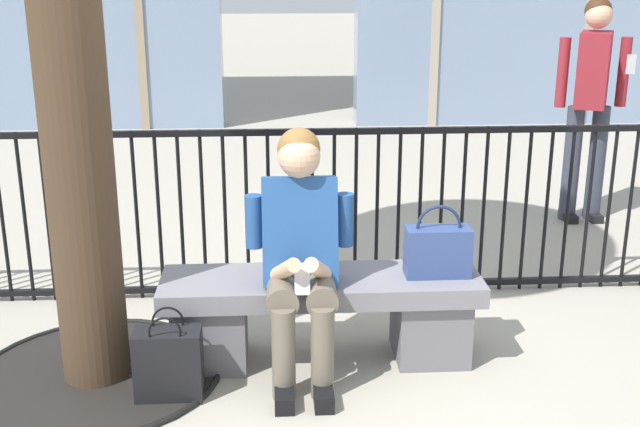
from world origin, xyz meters
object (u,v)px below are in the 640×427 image
Objects in this scene: seated_person_with_phone at (300,248)px; handbag_on_bench at (438,250)px; stone_bench at (321,310)px; shopping_bag at (169,363)px; bystander_at_railing at (591,93)px.

handbag_on_bench is (0.69, 0.12, -0.07)m from seated_person_with_phone.
shopping_bag is at bearing -154.78° from stone_bench.
seated_person_with_phone is 0.70m from handbag_on_bench.
seated_person_with_phone reaches higher than handbag_on_bench.
shopping_bag is at bearing -160.92° from seated_person_with_phone.
stone_bench is 0.41m from seated_person_with_phone.
seated_person_with_phone reaches higher than shopping_bag.
shopping_bag is (-0.73, -0.34, -0.10)m from stone_bench.
shopping_bag is (-0.62, -0.22, -0.48)m from seated_person_with_phone.
stone_bench is at bearing -134.56° from bystander_at_railing.
bystander_at_railing is (2.20, 2.23, 0.73)m from stone_bench.
shopping_bag is 3.99m from bystander_at_railing.
handbag_on_bench reaches higher than shopping_bag.
bystander_at_railing is at bearing 41.34° from shopping_bag.
stone_bench is at bearing 25.22° from shopping_bag.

